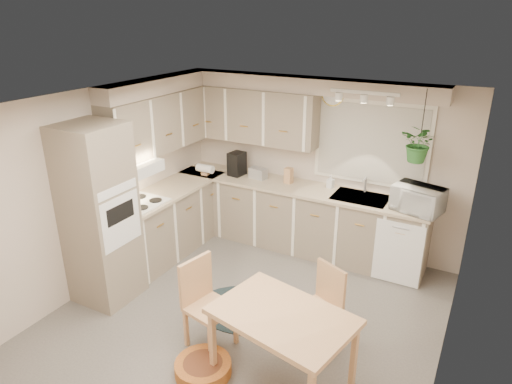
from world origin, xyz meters
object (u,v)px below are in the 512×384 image
Objects in this scene: chair_back at (317,308)px; dining_table at (282,349)px; braided_rug at (248,309)px; pet_bed at (203,368)px; microwave at (418,196)px; chair_left at (210,306)px.

dining_table is at bearing 108.12° from chair_back.
braided_rug is (-0.81, 0.81, -0.37)m from dining_table.
braided_rug is 1.07m from pet_bed.
microwave is (0.67, 2.36, 0.76)m from dining_table.
pet_bed is (0.16, -0.38, -0.40)m from chair_left.
pet_bed is 0.95× the size of microwave.
chair_left is 1.07m from chair_back.
dining_table reaches higher than braided_rug.
chair_left is 2.78m from microwave.
pet_bed is at bearing -83.87° from braided_rug.
chair_back is at bearing -94.46° from microwave.
chair_back is (0.93, 0.53, -0.04)m from chair_left.
chair_left reaches higher than chair_back.
chair_left is 0.75× the size of braided_rug.
chair_back reaches higher than pet_bed.
chair_left is at bearing -109.54° from microwave.
dining_table is 2.57m from microwave.
braided_rug is 2.29× the size of pet_bed.
microwave is at bearing 62.47° from pet_bed.
chair_back is 1.94m from microwave.
microwave is (0.59, 1.71, 0.71)m from chair_back.
dining_table is 0.80m from pet_bed.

